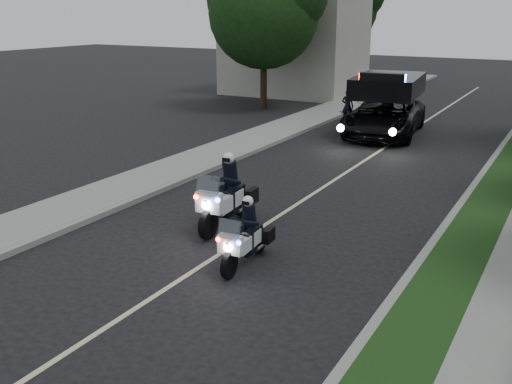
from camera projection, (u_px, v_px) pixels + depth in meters
ground at (182, 279)px, 12.11m from camera, size 120.00×120.00×0.00m
curb_right at (477, 183)px, 18.50m from camera, size 0.20×60.00×0.15m
grass_verge at (501, 186)px, 18.17m from camera, size 1.20×60.00×0.16m
curb_left at (250, 153)px, 22.33m from camera, size 0.20×60.00×0.15m
sidewalk_left at (226, 149)px, 22.84m from camera, size 2.00×60.00×0.16m
building_far at (295, 38)px, 37.37m from camera, size 8.00×6.00×7.00m
lane_marking at (353, 168)px, 20.43m from camera, size 0.12×50.00×0.01m
police_moto_left at (227, 226)px, 15.04m from camera, size 0.95×2.29×1.90m
police_moto_right at (246, 264)px, 12.81m from camera, size 0.76×1.83×1.52m
police_suv at (384, 135)px, 25.84m from camera, size 3.55×6.41×2.97m
bicycle at (347, 128)px, 27.38m from camera, size 0.62×1.59×0.82m
cyclist at (347, 128)px, 27.38m from camera, size 0.58×0.40×1.56m
tree_left_near at (263, 108)px, 32.68m from camera, size 7.52×7.52×9.80m
tree_left_far at (329, 86)px, 42.08m from camera, size 6.94×6.94×10.51m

